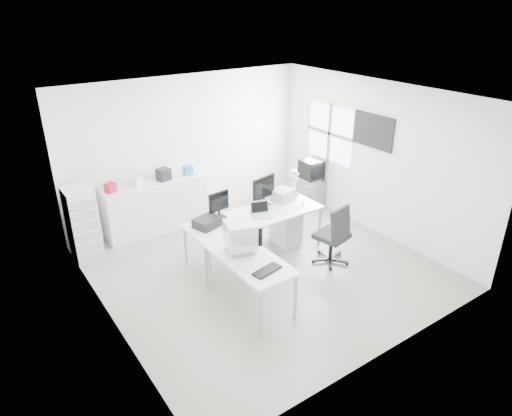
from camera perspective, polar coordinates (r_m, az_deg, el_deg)
floor at (r=7.62m, az=0.86°, el=-7.36°), size 5.00×5.00×0.01m
ceiling at (r=6.57m, az=1.02°, el=13.78°), size 5.00×5.00×0.01m
back_wall at (r=9.00m, az=-8.45°, el=7.39°), size 5.00×0.02×2.80m
left_wall at (r=6.00m, az=-18.88°, el=-2.92°), size 0.02×5.00×2.80m
right_wall at (r=8.58m, az=14.71°, el=5.97°), size 0.02×5.00×2.80m
window at (r=9.30m, az=9.20°, el=9.19°), size 0.02×1.20×1.10m
wall_picture at (r=8.48m, az=14.43°, el=9.32°), size 0.04×0.90×0.60m
main_desk at (r=7.79m, az=-0.08°, el=-3.40°), size 2.40×0.80×0.75m
side_desk at (r=6.60m, az=-0.72°, el=-9.12°), size 0.70×1.40×0.75m
drawer_pedestal at (r=8.23m, az=3.74°, el=-2.40°), size 0.40×0.50×0.60m
inkjet_printer at (r=7.26m, az=-6.06°, el=-1.77°), size 0.48×0.42×0.15m
lcd_monitor_small at (r=7.44m, az=-4.66°, el=0.40°), size 0.41×0.26×0.48m
lcd_monitor_large at (r=7.88m, az=0.98°, el=2.13°), size 0.55×0.31×0.54m
laptop at (r=7.52m, az=0.67°, el=-0.33°), size 0.42×0.43×0.22m
white_keyboard at (r=7.86m, az=4.44°, el=-0.07°), size 0.44×0.23×0.02m
white_mouse at (r=8.06m, az=5.89°, el=0.69°), size 0.06×0.06×0.06m
laser_printer at (r=8.14m, az=3.38°, el=1.62°), size 0.44×0.40×0.21m
desk_lamp at (r=8.36m, az=4.96°, el=3.02°), size 0.18×0.18×0.43m
crt_monitor at (r=6.46m, az=-1.99°, el=-3.58°), size 0.51×0.51×0.47m
black_keyboard at (r=6.11m, az=1.39°, el=-7.81°), size 0.45×0.25×0.03m
office_chair at (r=7.60m, az=9.48°, el=-3.09°), size 0.75×0.75×1.09m
tv_cabinet at (r=9.70m, az=6.76°, el=1.76°), size 0.52×0.43×0.57m
crt_tv at (r=9.51m, az=6.92°, el=4.59°), size 0.50×0.48×0.45m
sideboard at (r=8.77m, az=-12.34°, el=0.20°), size 1.94×0.49×0.97m
clutter_box_a at (r=8.32m, az=-17.74°, el=2.45°), size 0.21×0.20×0.17m
clutter_box_b at (r=8.46m, az=-14.54°, el=3.18°), size 0.19×0.17×0.15m
clutter_box_c at (r=8.62m, az=-11.48°, el=4.14°), size 0.26×0.25×0.22m
clutter_box_d at (r=8.82m, az=-8.51°, el=4.66°), size 0.17×0.15×0.17m
clutter_bottle at (r=8.28m, az=-19.80°, el=2.23°), size 0.07×0.07×0.22m
filing_cabinet at (r=8.13m, az=-20.86°, el=-1.87°), size 0.44×0.52×1.26m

